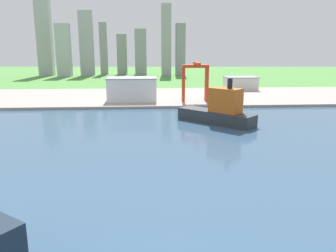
{
  "coord_description": "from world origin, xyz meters",
  "views": [
    {
      "loc": [
        4.32,
        119.8,
        53.61
      ],
      "look_at": [
        13.44,
        258.9,
        21.25
      ],
      "focal_mm": 35.85,
      "sensor_mm": 36.0,
      "label": 1
    }
  ],
  "objects": [
    {
      "name": "container_barge",
      "position": [
        56.91,
        355.19,
        9.59
      ],
      "size": [
        52.38,
        52.72,
        33.29
      ],
      "color": "#2D3338",
      "rests_on": "water_bay"
    },
    {
      "name": "distant_skyline",
      "position": [
        -74.38,
        815.78,
        58.25
      ],
      "size": [
        292.29,
        70.95,
        151.71
      ],
      "color": "#A3A2A8",
      "rests_on": "ground"
    },
    {
      "name": "water_bay",
      "position": [
        0.0,
        240.0,
        0.07
      ],
      "size": [
        840.0,
        360.0,
        0.15
      ],
      "primitive_type": "cube",
      "color": "#385675",
      "rests_on": "ground"
    },
    {
      "name": "port_crane_red",
      "position": [
        52.48,
        446.34,
        29.93
      ],
      "size": [
        25.49,
        34.15,
        38.26
      ],
      "color": "red",
      "rests_on": "industrial_pier"
    },
    {
      "name": "warehouse_annex",
      "position": [
        123.45,
        536.4,
        10.74
      ],
      "size": [
        39.46,
        26.19,
        16.43
      ],
      "color": "silver",
      "rests_on": "industrial_pier"
    },
    {
      "name": "warehouse_main",
      "position": [
        -9.67,
        457.81,
        13.94
      ],
      "size": [
        48.91,
        31.69,
        22.84
      ],
      "color": "white",
      "rests_on": "industrial_pier"
    },
    {
      "name": "ground_plane",
      "position": [
        0.0,
        300.0,
        0.0
      ],
      "size": [
        2400.0,
        2400.0,
        0.0
      ],
      "primitive_type": "plane",
      "color": "#4F8D3F"
    },
    {
      "name": "industrial_pier",
      "position": [
        0.0,
        490.0,
        1.25
      ],
      "size": [
        840.0,
        140.0,
        2.5
      ],
      "primitive_type": "cube",
      "color": "#A1958D",
      "rests_on": "ground"
    }
  ]
}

